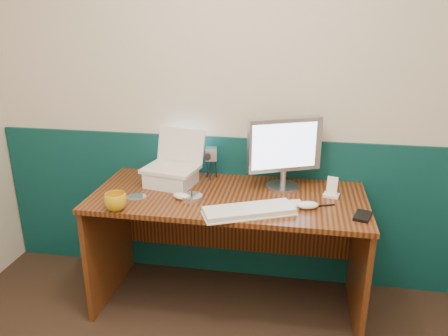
% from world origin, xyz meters
% --- Properties ---
extents(back_wall, '(3.50, 0.04, 2.50)m').
position_xyz_m(back_wall, '(0.00, 1.75, 1.25)').
color(back_wall, beige).
rests_on(back_wall, ground).
extents(wainscot, '(3.48, 0.02, 1.00)m').
position_xyz_m(wainscot, '(0.00, 1.74, 0.50)').
color(wainscot, '#083535').
rests_on(wainscot, ground).
extents(desk, '(1.60, 0.70, 0.75)m').
position_xyz_m(desk, '(-0.08, 1.38, 0.38)').
color(desk, '#341709').
rests_on(desk, ground).
extents(laptop_riser, '(0.31, 0.28, 0.10)m').
position_xyz_m(laptop_riser, '(-0.46, 1.48, 0.80)').
color(laptop_riser, white).
rests_on(laptop_riser, desk).
extents(laptop, '(0.36, 0.30, 0.26)m').
position_xyz_m(laptop, '(-0.46, 1.48, 0.98)').
color(laptop, silver).
rests_on(laptop, laptop_riser).
extents(monitor, '(0.46, 0.30, 0.45)m').
position_xyz_m(monitor, '(0.23, 1.55, 0.97)').
color(monitor, '#A2A2A7').
rests_on(monitor, desk).
extents(keyboard, '(0.50, 0.34, 0.03)m').
position_xyz_m(keyboard, '(0.07, 1.15, 0.76)').
color(keyboard, white).
rests_on(keyboard, desk).
extents(mouse_right, '(0.13, 0.10, 0.04)m').
position_xyz_m(mouse_right, '(0.37, 1.27, 0.77)').
color(mouse_right, white).
rests_on(mouse_right, desk).
extents(mouse_left, '(0.13, 0.10, 0.04)m').
position_xyz_m(mouse_left, '(-0.34, 1.27, 0.77)').
color(mouse_left, white).
rests_on(mouse_left, desk).
extents(mug, '(0.15, 0.15, 0.10)m').
position_xyz_m(mug, '(-0.65, 1.07, 0.80)').
color(mug, gold).
rests_on(mug, desk).
extents(camcorder, '(0.11, 0.14, 0.20)m').
position_xyz_m(camcorder, '(-0.24, 1.63, 0.85)').
color(camcorder, '#BABABF').
rests_on(camcorder, desk).
extents(cd_spindle, '(0.12, 0.12, 0.03)m').
position_xyz_m(cd_spindle, '(-0.28, 1.28, 0.76)').
color(cd_spindle, silver).
rests_on(cd_spindle, desk).
extents(cd_loose_a, '(0.11, 0.11, 0.00)m').
position_xyz_m(cd_loose_a, '(-0.61, 1.26, 0.75)').
color(cd_loose_a, silver).
rests_on(cd_loose_a, desk).
extents(pen, '(0.15, 0.06, 0.01)m').
position_xyz_m(pen, '(0.45, 1.31, 0.75)').
color(pen, black).
rests_on(pen, desk).
extents(papers, '(0.18, 0.14, 0.00)m').
position_xyz_m(papers, '(0.27, 1.31, 0.75)').
color(papers, white).
rests_on(papers, desk).
extents(dock, '(0.10, 0.09, 0.02)m').
position_xyz_m(dock, '(0.51, 1.46, 0.76)').
color(dock, white).
rests_on(dock, desk).
extents(music_player, '(0.07, 0.04, 0.10)m').
position_xyz_m(music_player, '(0.51, 1.46, 0.82)').
color(music_player, white).
rests_on(music_player, dock).
extents(pda, '(0.11, 0.15, 0.02)m').
position_xyz_m(pda, '(0.66, 1.20, 0.76)').
color(pda, black).
rests_on(pda, desk).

